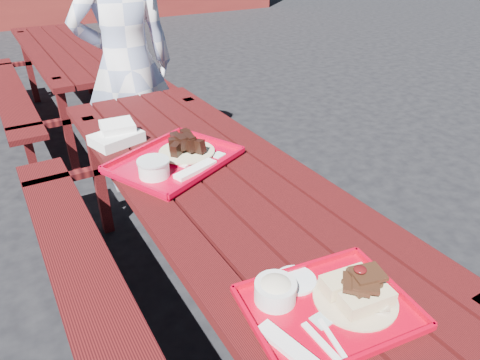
% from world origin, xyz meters
% --- Properties ---
extents(ground, '(60.00, 60.00, 0.00)m').
position_xyz_m(ground, '(0.00, 0.00, 0.00)').
color(ground, black).
rests_on(ground, ground).
extents(picnic_table_near, '(1.41, 2.40, 0.75)m').
position_xyz_m(picnic_table_near, '(-0.00, 0.00, 0.56)').
color(picnic_table_near, '#490E0E').
rests_on(picnic_table_near, ground).
extents(picnic_table_far, '(1.41, 2.40, 0.75)m').
position_xyz_m(picnic_table_far, '(-0.00, 2.80, 0.56)').
color(picnic_table_far, '#490E0E').
rests_on(picnic_table_far, ground).
extents(near_tray, '(0.47, 0.38, 0.13)m').
position_xyz_m(near_tray, '(-0.10, -0.74, 0.78)').
color(near_tray, '#B40016').
rests_on(near_tray, picnic_table_near).
extents(far_tray, '(0.62, 0.57, 0.09)m').
position_xyz_m(far_tray, '(-0.11, 0.21, 0.78)').
color(far_tray, '#B8001F').
rests_on(far_tray, picnic_table_near).
extents(white_cloth, '(0.26, 0.22, 0.09)m').
position_xyz_m(white_cloth, '(-0.25, 0.57, 0.79)').
color(white_cloth, white).
rests_on(white_cloth, picnic_table_near).
extents(person, '(0.68, 0.48, 1.76)m').
position_xyz_m(person, '(0.08, 1.41, 0.88)').
color(person, '#99A9D2').
rests_on(person, ground).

